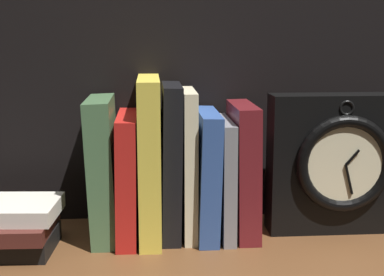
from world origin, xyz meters
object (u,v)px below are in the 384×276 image
Objects in this scene: book_yellow_seinlanguage at (149,158)px; book_maroon_dawkins at (243,169)px; book_blue_modern at (207,173)px; book_stack_side at (5,225)px; book_cream_twain at (189,163)px; book_black_skeptic at (171,161)px; book_red_requiem at (128,176)px; book_gray_chess at (224,177)px; book_green_romantic at (103,168)px; framed_clock at (339,163)px.

book_yellow_seinlanguage is 15.06cm from book_maroon_dawkins.
book_blue_modern is 0.95× the size of book_maroon_dawkins.
book_stack_side is (-36.44, -4.96, -6.53)cm from book_maroon_dawkins.
book_cream_twain is at bearing 180.00° from book_blue_modern.
book_black_skeptic is at bearing 0.00° from book_yellow_seinlanguage.
book_maroon_dawkins is (14.91, 0.00, -2.12)cm from book_yellow_seinlanguage.
book_gray_chess is (15.37, -0.00, -0.47)cm from book_red_requiem.
book_blue_modern is at bearing -0.00° from book_cream_twain.
book_green_romantic is 1.05× the size of book_maroon_dawkins.
book_gray_chess is 0.89× the size of book_maroon_dawkins.
book_green_romantic reaches higher than book_red_requiem.
book_black_skeptic reaches higher than book_green_romantic.
book_cream_twain is 1.04× the size of framed_clock.
book_gray_chess is at bearing 8.43° from book_stack_side.
book_black_skeptic is at bearing -0.00° from book_red_requiem.
book_blue_modern reaches higher than book_stack_side.
book_red_requiem is at bearing 180.00° from book_cream_twain.
book_green_romantic is 0.88× the size of book_yellow_seinlanguage.
book_gray_chess is at bearing -0.00° from book_red_requiem.
book_gray_chess is 1.04× the size of book_stack_side.
book_green_romantic is at bearing 180.00° from book_blue_modern.
book_gray_chess is at bearing -0.00° from book_yellow_seinlanguage.
book_blue_modern is 5.89cm from book_maroon_dawkins.
book_stack_side is (-21.54, -4.96, -8.64)cm from book_yellow_seinlanguage.
book_gray_chess is at bearing 0.00° from book_blue_modern.
book_green_romantic is 1.11× the size of book_blue_modern.
book_gray_chess is 18.55cm from framed_clock.
book_red_requiem is 0.98× the size of book_blue_modern.
book_cream_twain reaches higher than book_blue_modern.
book_cream_twain reaches higher than book_gray_chess.
framed_clock is at bearing -0.80° from book_green_romantic.
book_yellow_seinlanguage is 1.36× the size of book_gray_chess.
book_black_skeptic is 6.03cm from book_blue_modern.
book_green_romantic is 10.68cm from book_black_skeptic.
book_yellow_seinlanguage reaches higher than framed_clock.
book_black_skeptic is at bearing 178.88° from framed_clock.
book_blue_modern is at bearing -0.00° from book_black_skeptic.
book_red_requiem reaches higher than book_gray_chess.
book_green_romantic is 0.98× the size of framed_clock.
book_maroon_dawkins is at bearing 0.00° from book_blue_modern.
book_gray_chess is 34.21cm from book_stack_side.
book_black_skeptic is (3.40, 0.00, -0.53)cm from book_yellow_seinlanguage.
book_green_romantic is 0.95× the size of book_cream_twain.
book_gray_chess is at bearing -0.00° from book_cream_twain.
book_stack_side is at bearing -164.65° from book_red_requiem.
book_yellow_seinlanguage is at bearing 180.00° from book_black_skeptic.
book_black_skeptic reaches higher than book_blue_modern.
book_black_skeptic reaches higher than book_gray_chess.
book_black_skeptic is 2.80cm from book_cream_twain.
book_red_requiem is 7.26cm from book_black_skeptic.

